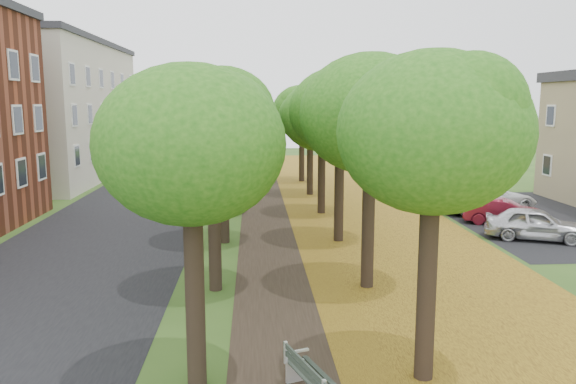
{
  "coord_description": "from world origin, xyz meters",
  "views": [
    {
      "loc": [
        -0.99,
        -11.02,
        5.84
      ],
      "look_at": [
        0.31,
        9.63,
        2.5
      ],
      "focal_mm": 35.0,
      "sensor_mm": 36.0,
      "label": 1
    }
  ],
  "objects": [
    {
      "name": "ground",
      "position": [
        0.0,
        0.0,
        0.0
      ],
      "size": [
        120.0,
        120.0,
        0.0
      ],
      "primitive_type": "plane",
      "color": "#2D4C19",
      "rests_on": "ground"
    },
    {
      "name": "street_asphalt",
      "position": [
        -7.5,
        15.0,
        0.0
      ],
      "size": [
        8.0,
        70.0,
        0.01
      ],
      "primitive_type": "cube",
      "color": "black",
      "rests_on": "ground"
    },
    {
      "name": "footpath",
      "position": [
        0.0,
        15.0,
        0.0
      ],
      "size": [
        3.2,
        70.0,
        0.01
      ],
      "primitive_type": "cube",
      "color": "black",
      "rests_on": "ground"
    },
    {
      "name": "leaf_verge",
      "position": [
        5.0,
        15.0,
        0.01
      ],
      "size": [
        7.5,
        70.0,
        0.01
      ],
      "primitive_type": "cube",
      "color": "#A6801E",
      "rests_on": "ground"
    },
    {
      "name": "parking_lot",
      "position": [
        13.5,
        16.0,
        0.0
      ],
      "size": [
        9.0,
        16.0,
        0.01
      ],
      "primitive_type": "cube",
      "color": "black",
      "rests_on": "ground"
    },
    {
      "name": "tree_row_west",
      "position": [
        -2.2,
        15.0,
        5.05
      ],
      "size": [
        3.98,
        33.98,
        6.78
      ],
      "color": "black",
      "rests_on": "ground"
    },
    {
      "name": "tree_row_east",
      "position": [
        2.6,
        15.0,
        5.05
      ],
      "size": [
        3.98,
        33.98,
        6.78
      ],
      "color": "black",
      "rests_on": "ground"
    },
    {
      "name": "building_cream",
      "position": [
        -17.0,
        33.0,
        5.21
      ],
      "size": [
        10.3,
        20.3,
        10.4
      ],
      "color": "beige",
      "rests_on": "ground"
    },
    {
      "name": "bench",
      "position": [
        0.14,
        -0.85,
        0.47
      ],
      "size": [
        1.17,
        2.0,
        0.91
      ],
      "rotation": [
        0.0,
        0.0,
        1.91
      ],
      "color": "#29342C",
      "rests_on": "ground"
    },
    {
      "name": "car_silver",
      "position": [
        11.0,
        11.64,
        0.7
      ],
      "size": [
        4.41,
        3.03,
        1.39
      ],
      "primitive_type": "imported",
      "rotation": [
        0.0,
        0.0,
        1.2
      ],
      "color": "#BCBCC1",
      "rests_on": "ground"
    },
    {
      "name": "car_red",
      "position": [
        11.0,
        14.67,
        0.61
      ],
      "size": [
        3.93,
        2.63,
        1.22
      ],
      "primitive_type": "imported",
      "rotation": [
        0.0,
        0.0,
        1.18
      ],
      "color": "maroon",
      "rests_on": "ground"
    },
    {
      "name": "car_grey",
      "position": [
        11.0,
        18.04,
        0.69
      ],
      "size": [
        5.16,
        3.7,
        1.39
      ],
      "primitive_type": "imported",
      "rotation": [
        0.0,
        0.0,
        1.98
      ],
      "color": "#313136",
      "rests_on": "ground"
    },
    {
      "name": "car_white",
      "position": [
        11.51,
        17.81,
        0.73
      ],
      "size": [
        5.67,
        3.49,
        1.47
      ],
      "primitive_type": "imported",
      "rotation": [
        0.0,
        0.0,
        1.78
      ],
      "color": "silver",
      "rests_on": "ground"
    }
  ]
}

